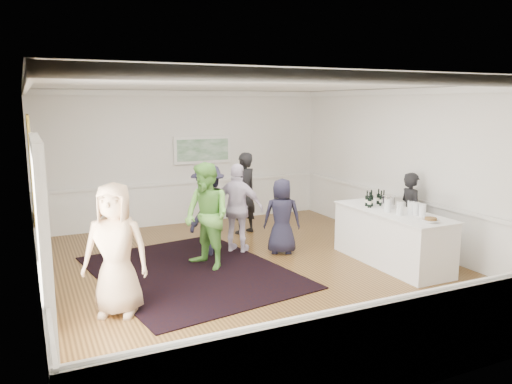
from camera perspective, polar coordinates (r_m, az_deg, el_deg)
name	(u,v)px	position (r m, az deg, el deg)	size (l,w,h in m)	color
floor	(256,271)	(8.86, 0.04, -9.02)	(8.00, 8.00, 0.00)	brown
ceiling	(256,85)	(8.37, 0.04, 12.15)	(7.00, 8.00, 0.02)	white
wall_left	(31,197)	(7.69, -24.30, -0.56)	(0.02, 8.00, 3.20)	white
wall_right	(415,170)	(10.43, 17.76, 2.46)	(0.02, 8.00, 3.20)	white
wall_back	(186,158)	(12.18, -7.97, 3.90)	(7.00, 0.02, 3.20)	white
wall_front	(428,238)	(5.20, 19.11, -5.02)	(7.00, 0.02, 3.20)	white
wainscoting	(256,244)	(8.71, 0.04, -5.91)	(7.00, 8.00, 1.00)	white
mirror	(32,172)	(8.95, -24.24, 2.13)	(0.05, 1.25, 1.85)	gold
doorway	(42,244)	(5.87, -23.30, -5.43)	(0.10, 1.78, 2.56)	white
landscape_painting	(203,150)	(12.23, -6.12, 4.81)	(1.44, 0.06, 0.66)	white
area_rug	(191,272)	(8.87, -7.44, -9.03)	(2.93, 3.85, 0.02)	black
serving_table	(392,237)	(9.45, 15.23, -5.00)	(0.92, 2.43, 0.99)	white
bartender	(411,213)	(10.17, 17.26, -2.30)	(0.58, 0.38, 1.59)	black
guest_tan	(116,249)	(7.14, -15.75, -6.34)	(0.91, 0.59, 1.86)	tan
guest_green	(207,216)	(8.82, -5.64, -2.76)	(0.92, 0.72, 1.89)	#6DBB4B
guest_lilac	(238,208)	(9.75, -2.07, -1.88)	(1.03, 0.43, 1.75)	silver
guest_dark_a	(208,210)	(9.63, -5.49, -2.03)	(1.14, 0.66, 1.77)	black
guest_dark_b	(244,193)	(11.14, -1.38, -0.14)	(0.67, 0.44, 1.83)	black
guest_navy	(282,216)	(9.71, 2.98, -2.78)	(0.72, 0.47, 1.48)	black
wine_bottles	(375,198)	(9.69, 13.41, -0.63)	(0.45, 0.28, 0.31)	black
juice_pitchers	(407,208)	(9.08, 16.89, -1.75)	(0.40, 0.69, 0.24)	#72B23F
ice_bucket	(388,202)	(9.54, 14.84, -1.12)	(0.26, 0.26, 0.24)	silver
nut_bowl	(431,220)	(8.63, 19.33, -3.05)	(0.26, 0.26, 0.08)	white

